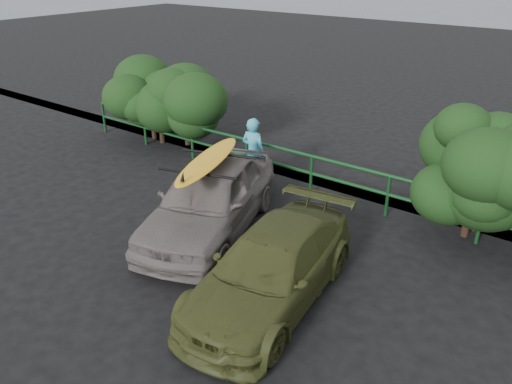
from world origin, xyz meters
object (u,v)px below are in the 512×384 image
Objects in this scene: olive_vehicle at (271,268)px; man at (253,153)px; guardrail at (278,165)px; surfboard at (208,160)px; sedan at (210,198)px.

olive_vehicle is 2.34× the size of man.
olive_vehicle is (2.61, -4.02, 0.10)m from guardrail.
guardrail is 4.92× the size of surfboard.
sedan is 1.59× the size of surfboard.
surfboard is at bearing 147.18° from olive_vehicle.
guardrail is at bearing 115.96° from olive_vehicle.
sedan is at bearing 0.00° from surfboard.
man is 2.59m from surfboard.
olive_vehicle is at bearing 128.44° from man.
man is at bearing 86.66° from sedan.
guardrail is 0.74m from man.
surfboard is (0.00, 0.00, 0.87)m from sedan.
surfboard is at bearing 103.02° from man.
surfboard reaches higher than guardrail.
guardrail is at bearing 75.87° from surfboard.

